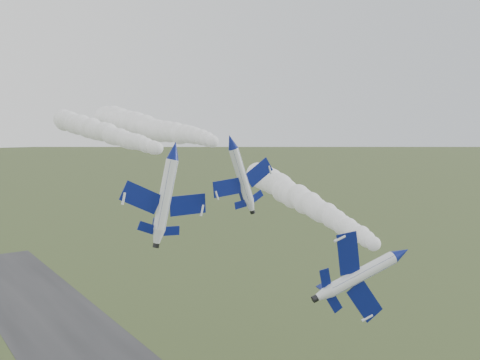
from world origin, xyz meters
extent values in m
cylinder|color=white|center=(14.75, -5.22, 32.67)|extent=(4.20, 8.47, 1.91)
cone|color=navy|center=(13.26, -10.22, 32.67)|extent=(2.45, 2.62, 1.91)
cone|color=white|center=(16.19, -0.41, 32.67)|extent=(2.34, 2.25, 1.91)
cylinder|color=black|center=(16.47, 0.54, 32.67)|extent=(1.10, 0.84, 0.97)
ellipsoid|color=black|center=(14.64, -7.40, 32.88)|extent=(2.03, 3.08, 1.28)
cube|color=navy|center=(13.81, -4.11, 35.37)|extent=(2.39, 2.77, 4.26)
cube|color=navy|center=(15.88, -4.73, 29.87)|extent=(2.39, 2.77, 4.26)
cube|color=navy|center=(15.38, -1.09, 34.14)|extent=(1.09, 1.27, 1.87)
cube|color=navy|center=(16.49, -1.42, 31.21)|extent=(1.09, 1.27, 1.87)
cube|color=navy|center=(17.01, -1.82, 33.14)|extent=(2.42, 2.10, 0.90)
cylinder|color=white|center=(-0.25, 19.92, 43.48)|extent=(2.97, 9.52, 1.99)
cone|color=navy|center=(-0.87, 14.05, 43.48)|extent=(2.24, 2.65, 1.99)
cone|color=white|center=(0.35, 25.57, 43.48)|extent=(2.19, 2.20, 1.99)
cylinder|color=black|center=(0.47, 26.67, 43.48)|extent=(1.07, 0.77, 1.01)
ellipsoid|color=black|center=(-0.37, 17.51, 44.09)|extent=(1.66, 3.33, 1.33)
cube|color=navy|center=(-3.44, 21.15, 44.03)|extent=(5.29, 3.19, 1.25)
cube|color=navy|center=(3.06, 20.46, 42.60)|extent=(5.29, 3.19, 1.25)
cube|color=navy|center=(-1.48, 24.75, 43.86)|extent=(2.32, 1.45, 0.59)
cube|color=navy|center=(1.98, 24.39, 43.10)|extent=(2.32, 1.45, 0.59)
cube|color=navy|center=(0.53, 24.27, 44.90)|extent=(0.84, 1.84, 2.42)
cylinder|color=white|center=(7.82, 18.43, 44.52)|extent=(2.19, 7.94, 1.79)
cone|color=navy|center=(7.56, 13.48, 44.52)|extent=(1.89, 2.15, 1.79)
cone|color=white|center=(8.06, 23.20, 44.52)|extent=(1.87, 1.77, 1.79)
cylinder|color=black|center=(8.11, 24.13, 44.52)|extent=(0.93, 0.61, 0.91)
ellipsoid|color=black|center=(7.54, 16.42, 45.02)|extent=(1.33, 2.75, 1.19)
cube|color=navy|center=(5.26, 19.31, 43.46)|extent=(4.22, 2.45, 1.54)
cube|color=navy|center=(10.55, 19.04, 45.32)|extent=(4.22, 2.45, 1.54)
cube|color=navy|center=(6.61, 22.43, 44.03)|extent=(1.85, 1.12, 0.71)
cube|color=navy|center=(9.43, 22.28, 45.02)|extent=(1.85, 1.12, 0.71)
cube|color=navy|center=(7.61, 22.15, 45.67)|extent=(0.86, 1.54, 1.98)
camera|label=1|loc=(-33.12, -42.98, 47.31)|focal=40.00mm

